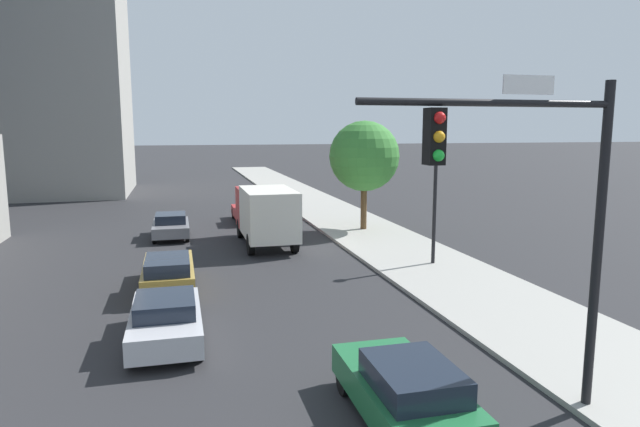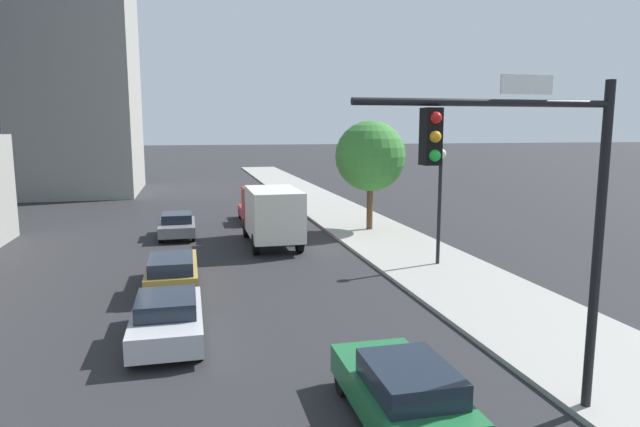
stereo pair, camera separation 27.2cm
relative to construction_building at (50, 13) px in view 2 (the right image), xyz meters
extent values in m
cube|color=#9E9B93|center=(21.96, -31.17, -16.17)|extent=(5.03, 120.00, 0.15)
cube|color=#9E9B93|center=(-0.03, 0.02, -1.40)|extent=(14.10, 13.32, 29.69)
cylinder|color=black|center=(19.84, -46.50, -12.66)|extent=(0.20, 0.20, 6.87)
cylinder|color=black|center=(17.18, -46.50, -9.71)|extent=(5.32, 0.14, 0.14)
cube|color=black|center=(16.05, -46.50, -10.33)|extent=(0.32, 0.36, 1.05)
sphere|color=red|center=(16.05, -46.69, -9.99)|extent=(0.22, 0.22, 0.22)
sphere|color=orange|center=(16.05, -46.69, -10.33)|extent=(0.22, 0.22, 0.22)
sphere|color=green|center=(16.05, -46.69, -10.67)|extent=(0.22, 0.22, 0.22)
cube|color=white|center=(17.98, -46.50, -9.36)|extent=(1.10, 0.04, 0.36)
cylinder|color=black|center=(22.23, -34.07, -13.78)|extent=(0.16, 0.16, 4.64)
sphere|color=silver|center=(22.23, -34.07, -11.28)|extent=(0.44, 0.44, 0.44)
cylinder|color=brown|center=(21.98, -25.33, -14.71)|extent=(0.36, 0.36, 2.77)
sphere|color=#387F33|center=(21.98, -25.33, -11.79)|extent=(4.10, 4.10, 4.10)
cube|color=red|center=(15.77, -20.12, -15.67)|extent=(1.77, 4.43, 0.60)
cube|color=#19212D|center=(15.77, -20.91, -15.08)|extent=(1.49, 2.28, 0.58)
cylinder|color=black|center=(14.99, -18.62, -15.92)|extent=(0.22, 0.66, 0.66)
cylinder|color=black|center=(16.55, -18.62, -15.92)|extent=(0.22, 0.66, 0.66)
cylinder|color=black|center=(14.99, -21.63, -15.92)|extent=(0.22, 0.66, 0.66)
cylinder|color=black|center=(16.55, -21.63, -15.92)|extent=(0.22, 0.66, 0.66)
cube|color=#B7B7BC|center=(10.93, -40.26, -15.65)|extent=(1.94, 4.40, 0.65)
cube|color=#19212D|center=(10.93, -40.42, -15.09)|extent=(1.63, 2.05, 0.46)
cylinder|color=black|center=(10.08, -38.77, -15.92)|extent=(0.22, 0.65, 0.65)
cylinder|color=black|center=(11.78, -38.77, -15.92)|extent=(0.22, 0.65, 0.65)
cylinder|color=black|center=(10.08, -41.76, -15.92)|extent=(0.22, 0.65, 0.65)
cylinder|color=black|center=(11.78, -41.76, -15.92)|extent=(0.22, 0.65, 0.65)
cube|color=#AD8938|center=(10.93, -34.72, -15.64)|extent=(1.85, 4.76, 0.67)
cube|color=#19212D|center=(10.93, -35.71, -15.06)|extent=(1.55, 2.40, 0.48)
cylinder|color=black|center=(10.12, -33.10, -15.92)|extent=(0.22, 0.65, 0.65)
cylinder|color=black|center=(11.74, -33.10, -15.92)|extent=(0.22, 0.65, 0.65)
cylinder|color=black|center=(10.12, -36.34, -15.92)|extent=(0.22, 0.65, 0.65)
cylinder|color=black|center=(11.74, -36.34, -15.92)|extent=(0.22, 0.65, 0.65)
cube|color=slate|center=(10.93, -24.52, -15.67)|extent=(1.93, 4.11, 0.57)
cube|color=#19212D|center=(10.93, -24.45, -15.14)|extent=(1.62, 2.02, 0.49)
cylinder|color=black|center=(10.08, -23.13, -15.91)|extent=(0.22, 0.68, 0.68)
cylinder|color=black|center=(11.78, -23.13, -15.91)|extent=(0.22, 0.68, 0.68)
cylinder|color=black|center=(10.08, -25.92, -15.91)|extent=(0.22, 0.68, 0.68)
cylinder|color=black|center=(11.78, -25.92, -15.91)|extent=(0.22, 0.68, 0.68)
cube|color=#1E6638|center=(15.77, -45.96, -15.62)|extent=(1.87, 4.20, 0.66)
cube|color=#19212D|center=(15.77, -46.48, -15.03)|extent=(1.57, 2.14, 0.51)
cylinder|color=black|center=(14.95, -44.53, -15.90)|extent=(0.22, 0.70, 0.70)
cylinder|color=black|center=(16.59, -44.53, -15.90)|extent=(0.22, 0.70, 0.70)
cube|color=#B21E1E|center=(15.77, -25.40, -14.54)|extent=(2.45, 1.82, 2.17)
cube|color=silver|center=(15.77, -28.73, -14.41)|extent=(2.45, 4.54, 2.41)
cylinder|color=black|center=(14.69, -25.40, -15.72)|extent=(0.30, 1.05, 1.05)
cylinder|color=black|center=(16.85, -25.40, -15.72)|extent=(0.30, 1.05, 1.05)
cylinder|color=black|center=(14.69, -29.87, -15.72)|extent=(0.30, 1.05, 1.05)
cylinder|color=black|center=(16.85, -29.87, -15.72)|extent=(0.30, 1.05, 1.05)
camera|label=1|loc=(11.42, -55.98, -10.18)|focal=31.06mm
camera|label=2|loc=(11.68, -56.04, -10.18)|focal=31.06mm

